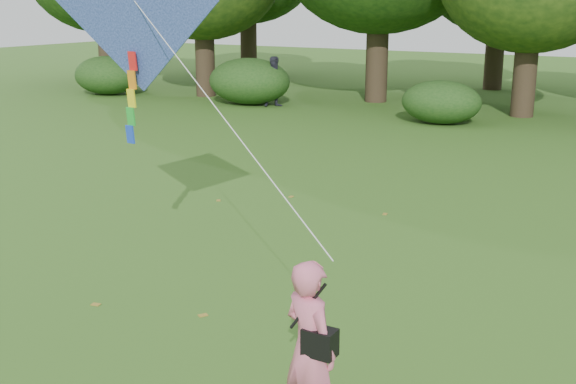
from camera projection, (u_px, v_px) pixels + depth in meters
The scene contains 7 objects.
ground at pixel (286, 382), 7.75m from camera, with size 100.00×100.00×0.00m, color #265114.
man_kite_flyer at pixel (310, 348), 6.65m from camera, with size 0.63×0.41×1.72m, color #DD6886.
bystander_left at pixel (276, 82), 27.55m from camera, with size 0.93×0.72×1.91m, color #2C2B3A.
crossbody_bag at pixel (320, 341), 6.54m from camera, with size 0.43×0.20×0.70m.
flying_kite at pixel (134, 4), 9.69m from camera, with size 5.44×2.65×3.44m.
shrub_band at pixel (548, 103), 22.61m from camera, with size 39.15×3.22×1.88m.
fallen_leaves at pixel (399, 322), 9.17m from camera, with size 10.30×10.41×0.01m.
Camera 1 is at (3.49, -6.02, 3.97)m, focal length 45.00 mm.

